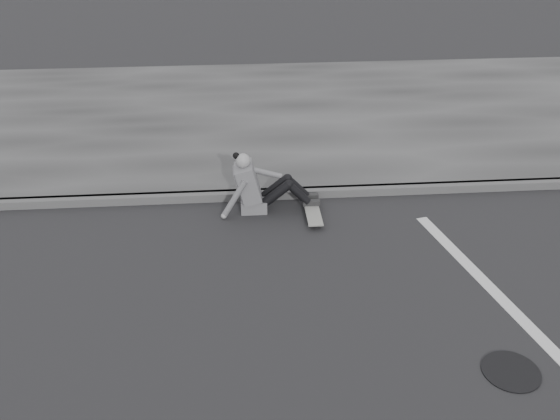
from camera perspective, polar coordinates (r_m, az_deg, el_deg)
The scene contains 6 objects.
ground at distance 6.92m, azimuth 0.90°, elevation -9.32°, with size 80.00×80.00×0.00m, color black.
curb at distance 9.02m, azimuth -0.57°, elevation 1.48°, with size 24.00×0.16×0.12m, color #444444.
sidewalk at distance 11.75m, azimuth -1.59°, elevation 8.60°, with size 24.00×6.00×0.12m, color #333333.
manhole at distance 6.64m, azimuth 20.37°, elevation -13.67°, with size 0.57×0.57×0.01m, color black.
skateboard at distance 8.57m, azimuth 3.00°, elevation -0.15°, with size 0.20×0.78×0.09m.
seated_woman at distance 8.59m, azimuth -2.02°, elevation 2.15°, with size 1.38×0.46×0.88m.
Camera 1 is at (-0.52, -5.30, 4.42)m, focal length 40.00 mm.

